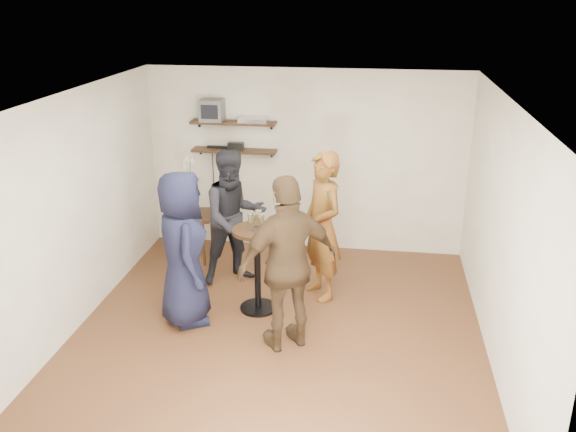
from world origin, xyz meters
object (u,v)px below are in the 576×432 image
object	(u,v)px
side_table	(192,221)
person_brown	(289,264)
person_dark	(234,217)
drinks_table	(257,258)
person_navy	(183,249)
dvd_deck	(253,120)
crt_monitor	(212,110)
person_plaid	(322,226)
radio	(236,146)

from	to	relation	value
side_table	person_brown	bearing A→B (deg)	-50.60
side_table	person_dark	world-z (taller)	person_dark
side_table	drinks_table	size ratio (longest dim) A/B	0.64
person_navy	dvd_deck	bearing A→B (deg)	-35.25
person_navy	crt_monitor	bearing A→B (deg)	-20.36
side_table	person_brown	size ratio (longest dim) A/B	0.35
person_dark	crt_monitor	bearing A→B (deg)	84.46
person_dark	person_brown	distance (m)	1.70
person_plaid	person_brown	distance (m)	1.20
person_navy	person_brown	distance (m)	1.28
crt_monitor	person_dark	size ratio (longest dim) A/B	0.18
dvd_deck	person_dark	bearing A→B (deg)	-92.21
person_navy	drinks_table	bearing A→B (deg)	-90.00
radio	person_brown	distance (m)	2.85
person_navy	person_brown	bearing A→B (deg)	-131.11
radio	person_navy	bearing A→B (deg)	-92.76
dvd_deck	side_table	bearing A→B (deg)	-146.20
person_plaid	person_brown	xyz separation A→B (m)	(-0.24, -1.18, 0.03)
dvd_deck	drinks_table	distance (m)	2.26
drinks_table	dvd_deck	bearing A→B (deg)	102.11
drinks_table	person_brown	size ratio (longest dim) A/B	0.54
side_table	person_navy	bearing A→B (deg)	-75.80
drinks_table	person_dark	bearing A→B (deg)	121.16
dvd_deck	person_plaid	distance (m)	2.02
person_dark	radio	bearing A→B (deg)	69.88
radio	person_brown	xyz separation A→B (m)	(1.13, -2.56, -0.57)
crt_monitor	dvd_deck	xyz separation A→B (m)	(0.58, 0.00, -0.12)
radio	side_table	bearing A→B (deg)	-135.05
dvd_deck	radio	bearing A→B (deg)	180.00
radio	person_brown	size ratio (longest dim) A/B	0.12
crt_monitor	drinks_table	world-z (taller)	crt_monitor
person_plaid	crt_monitor	bearing A→B (deg)	-162.98
person_plaid	side_table	bearing A→B (deg)	-147.68
radio	drinks_table	size ratio (longest dim) A/B	0.21
dvd_deck	drinks_table	size ratio (longest dim) A/B	0.39
crt_monitor	radio	bearing A→B (deg)	0.00
person_navy	radio	bearing A→B (deg)	-28.58
radio	person_plaid	xyz separation A→B (m)	(1.37, -1.38, -0.60)
crt_monitor	dvd_deck	world-z (taller)	crt_monitor
person_dark	person_navy	distance (m)	1.15
person_dark	person_brown	xyz separation A→B (m)	(0.91, -1.44, 0.07)
person_brown	drinks_table	bearing A→B (deg)	-90.00
drinks_table	person_brown	bearing A→B (deg)	-56.40
crt_monitor	person_navy	world-z (taller)	crt_monitor
crt_monitor	person_brown	xyz separation A→B (m)	(1.45, -2.56, -1.07)
person_dark	side_table	bearing A→B (deg)	110.82
person_plaid	person_dark	world-z (taller)	person_plaid
crt_monitor	drinks_table	xyz separation A→B (m)	(0.98, -1.85, -1.36)
dvd_deck	radio	size ratio (longest dim) A/B	1.82
crt_monitor	person_brown	distance (m)	3.13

